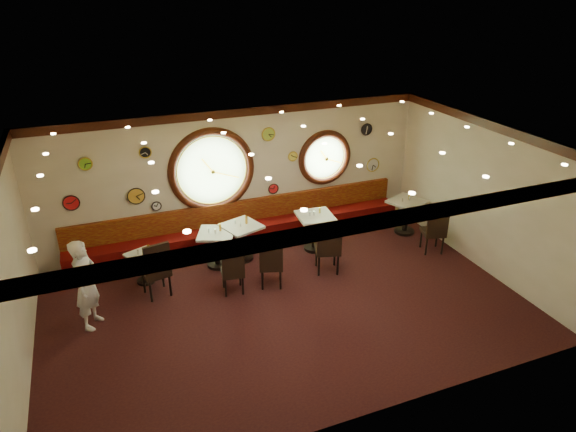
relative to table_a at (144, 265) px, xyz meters
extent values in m
cube|color=black|center=(2.40, -1.86, -0.41)|extent=(9.00, 6.00, 0.00)
cube|color=gold|center=(2.40, -1.86, 2.79)|extent=(9.00, 6.00, 0.02)
cube|color=beige|center=(2.40, 1.14, 1.19)|extent=(9.00, 0.02, 3.20)
cube|color=beige|center=(2.40, -4.86, 1.19)|extent=(9.00, 0.02, 3.20)
cube|color=beige|center=(-2.10, -1.86, 1.19)|extent=(0.02, 6.00, 3.20)
cube|color=beige|center=(6.90, -1.86, 1.19)|extent=(0.02, 6.00, 3.20)
cube|color=#331309|center=(2.40, 1.09, 2.70)|extent=(9.00, 0.10, 0.18)
cube|color=#331309|center=(2.40, -4.81, 2.70)|extent=(9.00, 0.10, 0.18)
cube|color=#331309|center=(6.85, -1.86, 2.70)|extent=(0.10, 6.00, 0.18)
cube|color=black|center=(2.40, 0.86, -0.31)|extent=(8.00, 0.55, 0.20)
cube|color=#540707|center=(2.40, 0.86, -0.06)|extent=(8.00, 0.55, 0.30)
cube|color=#5F0907|center=(2.40, 1.08, 0.34)|extent=(8.00, 0.10, 0.55)
cylinder|color=#98CA79|center=(1.80, 1.13, 1.44)|extent=(1.66, 0.02, 1.66)
torus|color=#331309|center=(1.80, 1.12, 1.44)|extent=(1.98, 0.18, 1.98)
torus|color=gold|center=(1.80, 1.09, 1.44)|extent=(1.61, 0.03, 1.61)
cylinder|color=#98CA79|center=(4.60, 1.13, 1.39)|extent=(1.10, 0.02, 1.10)
torus|color=#331309|center=(4.60, 1.12, 1.39)|extent=(1.38, 0.18, 1.38)
torus|color=gold|center=(4.60, 1.09, 1.39)|extent=(1.09, 0.03, 1.09)
cylinder|color=#F4E951|center=(3.75, 1.10, 1.54)|extent=(0.22, 0.03, 0.22)
cylinder|color=black|center=(0.40, 1.10, 2.04)|extent=(0.24, 0.03, 0.24)
cylinder|color=red|center=(3.25, 1.10, 0.79)|extent=(0.24, 0.03, 0.24)
cylinder|color=white|center=(0.50, 1.10, 0.79)|extent=(0.20, 0.03, 0.20)
cylinder|color=white|center=(5.95, 1.10, 1.04)|extent=(0.34, 0.03, 0.34)
cylinder|color=gold|center=(0.10, 1.10, 1.09)|extent=(0.36, 0.03, 0.36)
cylinder|color=black|center=(5.70, 1.10, 1.99)|extent=(0.28, 0.03, 0.28)
cylinder|color=red|center=(-1.20, 1.10, 1.14)|extent=(0.32, 0.03, 0.32)
cylinder|color=#ADD041|center=(3.15, 1.10, 2.14)|extent=(0.30, 0.03, 0.30)
cylinder|color=#81D129|center=(-0.80, 1.10, 1.94)|extent=(0.26, 0.03, 0.26)
cylinder|color=black|center=(0.00, 0.00, -0.39)|extent=(0.37, 0.37, 0.05)
cylinder|color=black|center=(0.00, 0.00, -0.09)|extent=(0.10, 0.10, 0.60)
cube|color=silver|center=(0.00, 0.00, 0.22)|extent=(0.78, 0.78, 0.04)
cylinder|color=black|center=(1.57, 0.09, -0.38)|extent=(0.47, 0.47, 0.06)
cylinder|color=black|center=(1.57, 0.09, -0.01)|extent=(0.13, 0.13, 0.75)
cube|color=silver|center=(1.57, 0.09, 0.38)|extent=(0.98, 0.98, 0.05)
cylinder|color=black|center=(2.16, 0.18, -0.38)|extent=(0.48, 0.48, 0.07)
cylinder|color=black|center=(2.16, 0.18, 0.00)|extent=(0.13, 0.13, 0.77)
cube|color=silver|center=(2.16, 0.18, 0.40)|extent=(0.97, 0.97, 0.05)
cylinder|color=black|center=(3.86, 0.00, -0.38)|extent=(0.50, 0.50, 0.07)
cylinder|color=black|center=(3.86, 0.00, 0.02)|extent=(0.14, 0.14, 0.79)
cube|color=silver|center=(3.86, 0.00, 0.43)|extent=(0.87, 0.87, 0.06)
cylinder|color=black|center=(6.30, -0.04, -0.38)|extent=(0.49, 0.49, 0.07)
cylinder|color=black|center=(6.30, -0.04, 0.01)|extent=(0.13, 0.13, 0.78)
cube|color=silver|center=(6.30, -0.04, 0.41)|extent=(1.01, 1.01, 0.06)
cube|color=black|center=(0.16, -0.55, 0.10)|extent=(0.60, 0.60, 0.09)
cube|color=black|center=(0.21, -0.77, 0.47)|extent=(0.51, 0.17, 0.66)
cube|color=black|center=(1.60, -1.01, 0.03)|extent=(0.49, 0.49, 0.08)
cube|color=black|center=(1.57, -1.19, 0.35)|extent=(0.44, 0.12, 0.57)
cube|color=black|center=(2.40, -1.06, 0.06)|extent=(0.60, 0.60, 0.08)
cube|color=black|center=(2.33, -1.26, 0.40)|extent=(0.46, 0.22, 0.61)
cube|color=black|center=(3.71, -0.98, 0.10)|extent=(0.64, 0.64, 0.09)
cube|color=black|center=(3.65, -1.19, 0.48)|extent=(0.51, 0.21, 0.67)
cube|color=black|center=(6.34, -1.08, 0.07)|extent=(0.60, 0.60, 0.08)
cube|color=black|center=(6.28, -1.28, 0.42)|extent=(0.48, 0.20, 0.63)
cylinder|color=silver|center=(-0.08, 0.03, 0.29)|extent=(0.04, 0.04, 0.10)
cylinder|color=silver|center=(1.42, 0.15, 0.46)|extent=(0.04, 0.04, 0.10)
cylinder|color=silver|center=(2.06, 0.29, 0.47)|extent=(0.03, 0.03, 0.09)
cylinder|color=silver|center=(3.73, 0.02, 0.51)|extent=(0.04, 0.04, 0.11)
cylinder|color=silver|center=(0.05, -0.07, 0.29)|extent=(0.03, 0.03, 0.09)
cylinder|color=silver|center=(1.54, 0.03, 0.46)|extent=(0.04, 0.04, 0.11)
cylinder|color=silver|center=(2.13, 0.12, 0.47)|extent=(0.03, 0.03, 0.09)
cylinder|color=silver|center=(3.83, 0.00, 0.51)|extent=(0.04, 0.04, 0.10)
cylinder|color=gold|center=(0.13, 0.05, 0.32)|extent=(0.05, 0.05, 0.16)
cylinder|color=gold|center=(1.67, 0.13, 0.49)|extent=(0.05, 0.05, 0.17)
cylinder|color=gold|center=(2.30, 0.22, 0.52)|extent=(0.06, 0.06, 0.18)
cylinder|color=gold|center=(4.01, 0.07, 0.53)|extent=(0.04, 0.04, 0.14)
cylinder|color=silver|center=(6.16, -0.04, 0.49)|extent=(0.03, 0.03, 0.09)
cylinder|color=silver|center=(6.36, -0.04, 0.50)|extent=(0.04, 0.04, 0.11)
cylinder|color=gold|center=(6.39, 0.02, 0.52)|extent=(0.05, 0.05, 0.16)
imported|color=white|center=(-1.09, -1.12, 0.45)|extent=(0.66, 0.75, 1.72)
camera|label=1|loc=(-0.63, -9.59, 5.38)|focal=32.00mm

